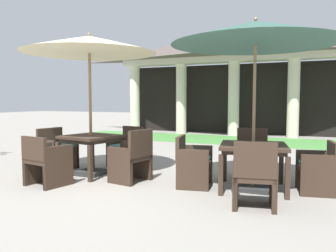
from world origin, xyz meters
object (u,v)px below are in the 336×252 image
(patio_chair_near_foreground_south, at_px, (254,177))
(patio_chair_near_foreground_north, at_px, (252,155))
(patio_umbrella_mid_left, at_px, (89,46))
(patio_chair_mid_left_west, at_px, (57,149))
(patio_umbrella_near_foreground, at_px, (255,34))
(patio_table_mid_left, at_px, (91,141))
(patio_chair_near_foreground_west, at_px, (193,162))
(patio_chair_mid_left_south, at_px, (46,161))
(patio_table_near_foreground, at_px, (253,150))
(patio_chair_near_foreground_east, at_px, (318,168))
(patio_chair_mid_left_north, at_px, (126,148))
(patio_chair_mid_left_east, at_px, (132,158))

(patio_chair_near_foreground_south, bearing_deg, patio_chair_near_foreground_north, 90.00)
(patio_umbrella_mid_left, xyz_separation_m, patio_chair_mid_left_west, (-0.99, 0.18, -2.02))
(patio_umbrella_near_foreground, bearing_deg, patio_table_mid_left, -177.75)
(patio_chair_near_foreground_west, distance_m, patio_chair_mid_left_south, 2.43)
(patio_table_near_foreground, bearing_deg, patio_chair_near_foreground_west, -169.20)
(patio_table_mid_left, xyz_separation_m, patio_umbrella_mid_left, (-0.00, 0.00, 1.77))
(patio_chair_near_foreground_north, relative_size, patio_chair_mid_left_south, 1.06)
(patio_chair_near_foreground_east, xyz_separation_m, patio_chair_near_foreground_north, (-1.12, 0.77, 0.02))
(patio_chair_near_foreground_south, xyz_separation_m, patio_umbrella_mid_left, (-3.19, 0.83, 2.01))
(patio_table_near_foreground, relative_size, patio_umbrella_near_foreground, 0.44)
(patio_chair_near_foreground_west, distance_m, patio_chair_mid_left_north, 2.15)
(patio_chair_near_foreground_east, bearing_deg, patio_table_mid_left, 83.51)
(patio_chair_near_foreground_south, relative_size, patio_chair_near_foreground_west, 1.08)
(patio_table_near_foreground, height_order, patio_chair_mid_left_east, patio_chair_mid_left_east)
(patio_umbrella_mid_left, bearing_deg, patio_chair_near_foreground_west, -1.74)
(patio_umbrella_mid_left, bearing_deg, patio_table_near_foreground, 2.25)
(patio_chair_near_foreground_south, height_order, patio_chair_near_foreground_west, patio_chair_near_foreground_south)
(patio_umbrella_near_foreground, distance_m, patio_chair_near_foreground_south, 2.24)
(patio_chair_near_foreground_south, distance_m, patio_table_mid_left, 3.31)
(patio_chair_mid_left_west, bearing_deg, patio_table_near_foreground, 99.61)
(patio_umbrella_near_foreground, bearing_deg, patio_chair_mid_left_west, 179.05)
(patio_umbrella_near_foreground, xyz_separation_m, patio_chair_mid_left_north, (-2.82, 0.87, -2.04))
(patio_table_mid_left, relative_size, patio_chair_mid_left_south, 1.28)
(patio_chair_mid_left_north, height_order, patio_chair_mid_left_west, patio_chair_mid_left_north)
(patio_chair_near_foreground_east, bearing_deg, patio_table_near_foreground, 90.00)
(patio_chair_mid_left_east, bearing_deg, patio_table_mid_left, 90.00)
(patio_umbrella_near_foreground, height_order, patio_chair_near_foreground_north, patio_umbrella_near_foreground)
(patio_chair_near_foreground_north, bearing_deg, patio_umbrella_near_foreground, 90.00)
(patio_umbrella_mid_left, height_order, patio_chair_mid_left_east, patio_umbrella_mid_left)
(patio_table_near_foreground, height_order, patio_chair_mid_left_north, patio_chair_mid_left_north)
(patio_table_mid_left, bearing_deg, patio_chair_near_foreground_west, -1.74)
(patio_chair_near_foreground_north, bearing_deg, patio_chair_mid_left_east, 23.55)
(patio_chair_mid_left_north, bearing_deg, patio_chair_near_foreground_south, 159.34)
(patio_umbrella_mid_left, relative_size, patio_chair_mid_left_west, 3.18)
(patio_chair_near_foreground_east, relative_size, patio_umbrella_mid_left, 0.30)
(patio_table_near_foreground, xyz_separation_m, patio_chair_near_foreground_north, (-0.18, 0.95, -0.23))
(patio_table_near_foreground, height_order, patio_chair_near_foreground_north, patio_chair_near_foreground_north)
(patio_chair_near_foreground_east, distance_m, patio_chair_near_foreground_north, 1.36)
(patio_chair_near_foreground_south, relative_size, patio_chair_near_foreground_north, 1.01)
(patio_table_mid_left, bearing_deg, patio_chair_mid_left_south, -100.57)
(patio_chair_mid_left_north, height_order, patio_chair_mid_left_east, patio_chair_mid_left_east)
(patio_umbrella_mid_left, bearing_deg, patio_chair_near_foreground_north, 20.69)
(patio_chair_near_foreground_east, distance_m, patio_chair_mid_left_north, 3.83)
(patio_umbrella_near_foreground, distance_m, patio_umbrella_mid_left, 3.01)
(patio_umbrella_mid_left, bearing_deg, patio_chair_mid_left_east, -10.57)
(patio_table_near_foreground, height_order, patio_chair_near_foreground_west, patio_chair_near_foreground_west)
(patio_chair_near_foreground_west, distance_m, patio_table_mid_left, 2.08)
(patio_chair_mid_left_south, bearing_deg, patio_umbrella_mid_left, 90.00)
(patio_chair_near_foreground_south, xyz_separation_m, patio_chair_mid_left_east, (-2.20, 0.65, 0.01))
(patio_chair_mid_left_east, bearing_deg, patio_chair_near_foreground_west, -72.87)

